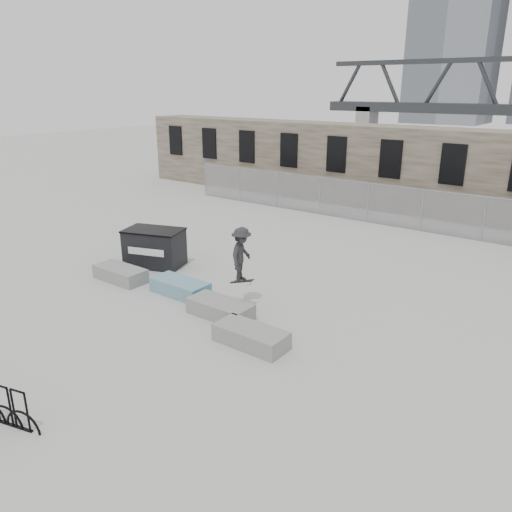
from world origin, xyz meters
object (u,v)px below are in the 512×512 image
(planter_center_right, at_px, (220,308))
(planter_far_left, at_px, (120,273))
(planter_offset, at_px, (251,336))
(planter_center_left, at_px, (180,287))
(skateboarder, at_px, (242,255))
(dumpster, at_px, (155,247))

(planter_center_right, bearing_deg, planter_far_left, 178.76)
(planter_center_right, distance_m, planter_offset, 1.98)
(planter_center_left, relative_size, skateboarder, 1.08)
(planter_far_left, distance_m, skateboarder, 5.02)
(planter_center_right, bearing_deg, planter_center_left, 167.62)
(planter_center_right, relative_size, dumpster, 0.81)
(planter_offset, distance_m, dumpster, 7.30)
(planter_far_left, height_order, planter_offset, same)
(planter_far_left, relative_size, planter_center_left, 1.00)
(planter_far_left, height_order, planter_center_left, same)
(planter_center_left, relative_size, planter_center_right, 1.00)
(planter_center_left, xyz_separation_m, skateboarder, (2.14, 0.59, 1.40))
(planter_far_left, bearing_deg, planter_center_left, 8.12)
(planter_center_right, distance_m, skateboarder, 1.75)
(planter_center_right, bearing_deg, planter_offset, -24.98)
(planter_far_left, height_order, skateboarder, skateboarder)
(planter_offset, distance_m, skateboarder, 2.97)
(planter_offset, xyz_separation_m, skateboarder, (-1.81, 1.89, 1.40))
(planter_offset, bearing_deg, dumpster, 157.75)
(skateboarder, bearing_deg, planter_far_left, 84.59)
(planter_center_right, relative_size, planter_offset, 1.00)
(planter_center_left, bearing_deg, planter_far_left, -171.88)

